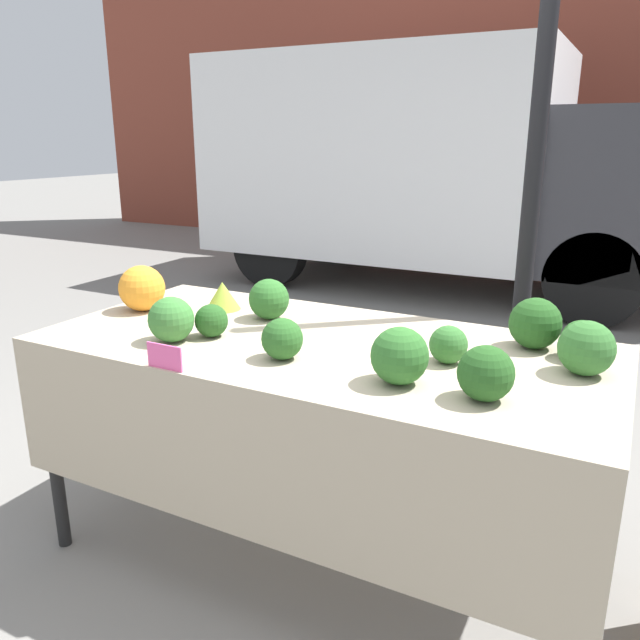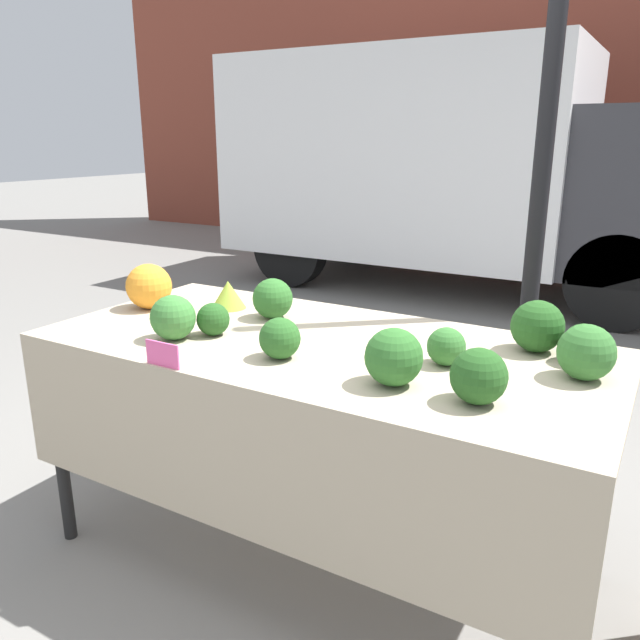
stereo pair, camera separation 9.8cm
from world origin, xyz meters
TOP-DOWN VIEW (x-y plane):
  - ground_plane at (0.00, 0.00)m, footprint 40.00×40.00m
  - building_facade at (0.00, 7.40)m, footprint 16.00×0.60m
  - tent_pole at (0.56, 0.72)m, footprint 0.07×0.07m
  - parked_truck at (-1.18, 4.62)m, footprint 4.75×1.98m
  - market_table at (0.00, -0.07)m, footprint 2.01×0.95m
  - orange_cauliflower at (-0.84, 0.03)m, footprint 0.19×0.19m
  - romanesco_head at (-0.56, 0.20)m, footprint 0.15×0.15m
  - broccoli_head_0 at (0.63, -0.24)m, footprint 0.16×0.16m
  - broccoli_head_1 at (-0.46, -0.24)m, footprint 0.16×0.16m
  - broccoli_head_2 at (0.83, 0.23)m, footprint 0.13×0.13m
  - broccoli_head_3 at (0.46, 0.00)m, footprint 0.12×0.12m
  - broccoli_head_4 at (-0.03, -0.21)m, footprint 0.14×0.14m
  - broccoli_head_5 at (-0.37, -0.13)m, footprint 0.12×0.12m
  - broccoli_head_6 at (0.38, -0.23)m, footprint 0.17×0.17m
  - broccoli_head_7 at (0.68, 0.28)m, footprint 0.18×0.18m
  - broccoli_head_8 at (0.86, 0.09)m, footprint 0.17×0.17m
  - broccoli_head_9 at (-0.31, 0.16)m, footprint 0.16×0.16m
  - price_sign at (-0.30, -0.46)m, footprint 0.13×0.01m

SIDE VIEW (x-z plane):
  - ground_plane at x=0.00m, z-range 0.00..0.00m
  - market_table at x=0.00m, z-range 0.34..1.22m
  - price_sign at x=-0.30m, z-range 0.88..0.96m
  - romanesco_head at x=-0.56m, z-range 0.88..1.00m
  - broccoli_head_5 at x=-0.37m, z-range 0.88..1.00m
  - broccoli_head_3 at x=0.46m, z-range 0.88..1.00m
  - broccoli_head_2 at x=0.83m, z-range 0.88..1.01m
  - broccoli_head_4 at x=-0.03m, z-range 0.88..1.02m
  - broccoli_head_0 at x=0.63m, z-range 0.88..1.04m
  - broccoli_head_9 at x=-0.31m, z-range 0.88..1.04m
  - broccoli_head_1 at x=-0.46m, z-range 0.88..1.04m
  - broccoli_head_8 at x=0.86m, z-range 0.88..1.05m
  - broccoli_head_6 at x=0.38m, z-range 0.88..1.05m
  - broccoli_head_7 at x=0.68m, z-range 0.88..1.06m
  - orange_cauliflower at x=-0.84m, z-range 0.88..1.07m
  - parked_truck at x=-1.18m, z-range 0.10..2.49m
  - tent_pole at x=0.56m, z-range 0.00..2.79m
  - building_facade at x=0.00m, z-range 0.00..5.55m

